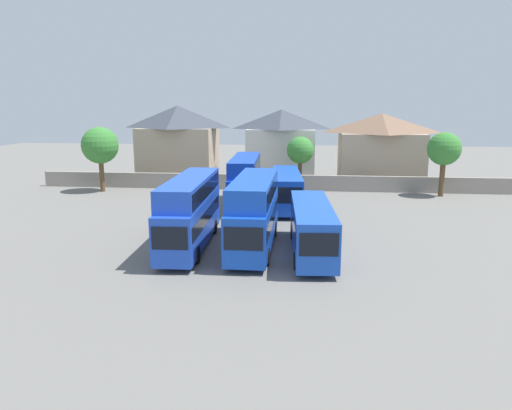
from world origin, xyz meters
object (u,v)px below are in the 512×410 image
bus_1 (190,208)px  bus_4 (245,179)px  house_terrace_left (178,142)px  tree_left_of_lot (300,151)px  tree_right_of_lot (100,146)px  house_terrace_centre (281,144)px  tree_behind_wall (444,150)px  house_terrace_right (380,148)px  bus_3 (312,226)px  bus_5 (287,188)px  bus_2 (254,209)px

bus_1 → bus_4: bearing=169.5°
house_terrace_left → tree_left_of_lot: size_ratio=1.68×
tree_right_of_lot → house_terrace_centre: bearing=29.7°
tree_left_of_lot → tree_behind_wall: size_ratio=0.88×
tree_behind_wall → tree_left_of_lot: bearing=163.7°
house_terrace_centre → tree_right_of_lot: size_ratio=1.25×
house_terrace_left → house_terrace_right: house_terrace_left is taller
bus_3 → tree_left_of_lot: size_ratio=1.83×
house_terrace_centre → house_terrace_right: bearing=-6.0°
bus_1 → house_terrace_right: bearing=148.5°
tree_left_of_lot → house_terrace_centre: bearing=114.0°
tree_right_of_lot → bus_5: bearing=-17.8°
bus_5 → tree_right_of_lot: (-21.36, 6.85, 3.26)m
bus_4 → tree_right_of_lot: (-17.31, 6.55, 2.51)m
house_terrace_left → bus_1: bearing=-73.7°
bus_3 → bus_5: bus_5 is taller
bus_1 → house_terrace_left: size_ratio=1.17×
house_terrace_left → tree_behind_wall: 33.01m
bus_3 → tree_left_of_lot: (-1.22, 26.74, 2.48)m
tree_left_of_lot → tree_behind_wall: bearing=-16.3°
bus_1 → house_terrace_centre: house_terrace_centre is taller
tree_left_of_lot → bus_1: bearing=-105.5°
bus_5 → house_terrace_left: 23.23m
house_terrace_centre → tree_right_of_lot: house_terrace_centre is taller
house_terrace_right → bus_3: bearing=-105.7°
house_terrace_left → tree_left_of_lot: 16.99m
bus_3 → bus_1: bearing=-98.8°
bus_1 → house_terrace_left: 32.35m
bus_1 → tree_behind_wall: tree_behind_wall is taller
tree_behind_wall → tree_right_of_lot: 37.84m
bus_1 → bus_5: bearing=153.8°
bus_1 → house_terrace_right: size_ratio=1.12×
bus_1 → bus_4: size_ratio=1.04×
bus_3 → house_terrace_centre: bearing=-176.9°
house_terrace_right → tree_left_of_lot: house_terrace_right is taller
bus_4 → house_terrace_right: house_terrace_right is taller
house_terrace_centre → tree_right_of_lot: 22.86m
bus_1 → tree_right_of_lot: bearing=-145.4°
bus_3 → house_terrace_left: size_ratio=1.09×
bus_2 → house_terrace_left: house_terrace_left is taller
tree_right_of_lot → bus_4: bearing=-20.7°
tree_right_of_lot → bus_1: bearing=-53.3°
house_terrace_right → bus_2: bearing=-112.7°
house_terrace_left → bus_5: bearing=-48.9°
house_terrace_right → tree_left_of_lot: size_ratio=1.75×
bus_2 → bus_3: 4.11m
bus_1 → bus_5: (6.11, 13.61, -0.76)m
bus_2 → tree_left_of_lot: bearing=174.0°
bus_1 → house_terrace_right: 35.04m
bus_4 → tree_left_of_lot: (5.13, 12.05, 1.66)m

